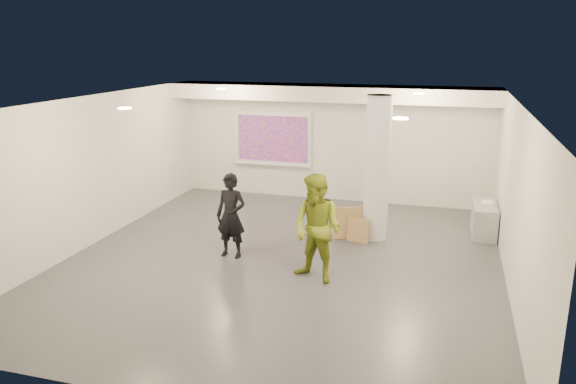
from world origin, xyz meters
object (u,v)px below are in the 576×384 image
(column, at_px, (377,169))
(projection_screen, at_px, (273,139))
(woman, at_px, (231,216))
(man, at_px, (317,229))
(credenza, at_px, (484,220))

(column, relative_size, projection_screen, 1.43)
(projection_screen, relative_size, woman, 1.29)
(column, distance_m, man, 2.62)
(credenza, xyz_separation_m, man, (-2.89, -3.30, 0.61))
(projection_screen, height_order, credenza, projection_screen)
(woman, height_order, man, man)
(column, xyz_separation_m, man, (-0.67, -2.47, -0.56))
(projection_screen, distance_m, credenza, 5.75)
(column, distance_m, credenza, 2.64)
(credenza, bearing_deg, woman, -151.76)
(column, relative_size, man, 1.59)
(column, relative_size, woman, 1.84)
(credenza, height_order, woman, woman)
(projection_screen, xyz_separation_m, man, (2.43, -5.12, -0.58))
(projection_screen, bearing_deg, column, -40.56)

